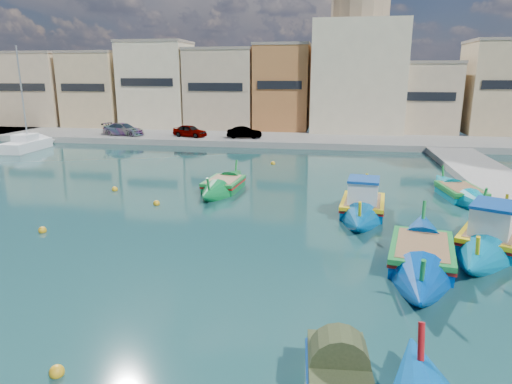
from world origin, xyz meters
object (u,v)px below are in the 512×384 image
(luzzu_blue_south, at_px, (421,256))
(luzzu_green, at_px, (224,186))
(luzzu_blue_cabin, at_px, (363,207))
(luzzu_turquoise_cabin, at_px, (491,238))
(tender_near, at_px, (338,376))
(luzzu_cyan_mid, at_px, (460,194))
(yacht_north, at_px, (36,144))
(church_block, at_px, (358,61))

(luzzu_blue_south, bearing_deg, luzzu_green, 135.83)
(luzzu_blue_cabin, height_order, luzzu_green, luzzu_blue_cabin)
(luzzu_turquoise_cabin, relative_size, luzzu_blue_cabin, 1.11)
(luzzu_blue_cabin, xyz_separation_m, tender_near, (-1.32, -14.04, 0.04))
(luzzu_blue_cabin, height_order, luzzu_cyan_mid, luzzu_blue_cabin)
(luzzu_blue_cabin, bearing_deg, luzzu_green, 156.49)
(luzzu_turquoise_cabin, bearing_deg, luzzu_green, 150.61)
(luzzu_green, relative_size, tender_near, 2.79)
(luzzu_cyan_mid, height_order, yacht_north, yacht_north)
(yacht_north, bearing_deg, luzzu_blue_south, -35.76)
(tender_near, bearing_deg, luzzu_green, 111.33)
(tender_near, bearing_deg, yacht_north, 133.00)
(church_block, height_order, yacht_north, church_block)
(luzzu_blue_cabin, distance_m, luzzu_cyan_mid, 7.02)
(yacht_north, bearing_deg, luzzu_green, -31.18)
(luzzu_blue_cabin, relative_size, luzzu_cyan_mid, 1.05)
(luzzu_blue_south, bearing_deg, church_block, 91.61)
(luzzu_turquoise_cabin, bearing_deg, luzzu_blue_cabin, 142.29)
(church_block, xyz_separation_m, luzzu_blue_cabin, (-0.76, -32.09, -8.05))
(yacht_north, bearing_deg, church_block, 26.29)
(luzzu_cyan_mid, height_order, luzzu_blue_south, luzzu_blue_south)
(luzzu_cyan_mid, bearing_deg, luzzu_blue_cabin, -145.07)
(luzzu_blue_south, relative_size, yacht_north, 0.95)
(luzzu_cyan_mid, xyz_separation_m, luzzu_blue_south, (-3.93, -10.20, 0.04))
(luzzu_green, distance_m, luzzu_blue_south, 13.99)
(luzzu_blue_cabin, xyz_separation_m, luzzu_green, (-8.20, 3.57, -0.11))
(luzzu_turquoise_cabin, relative_size, luzzu_blue_south, 0.98)
(church_block, bearing_deg, luzzu_blue_south, -88.39)
(church_block, xyz_separation_m, luzzu_turquoise_cabin, (4.26, -35.96, -8.04))
(luzzu_green, distance_m, yacht_north, 25.62)
(church_block, distance_m, tender_near, 46.87)
(luzzu_blue_cabin, bearing_deg, tender_near, -95.38)
(church_block, xyz_separation_m, luzzu_cyan_mid, (5.00, -28.07, -8.16))
(luzzu_blue_cabin, xyz_separation_m, luzzu_cyan_mid, (5.76, 4.02, -0.11))
(luzzu_blue_cabin, xyz_separation_m, yacht_north, (-30.12, 16.83, 0.04))
(luzzu_turquoise_cabin, bearing_deg, luzzu_cyan_mid, 84.61)
(luzzu_blue_cabin, bearing_deg, luzzu_turquoise_cabin, -37.71)
(luzzu_blue_south, bearing_deg, tender_near, -111.85)
(church_block, height_order, luzzu_green, church_block)
(luzzu_green, relative_size, luzzu_blue_south, 0.79)
(church_block, xyz_separation_m, yacht_north, (-30.88, -15.26, -8.00))
(luzzu_green, bearing_deg, yacht_north, 148.82)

